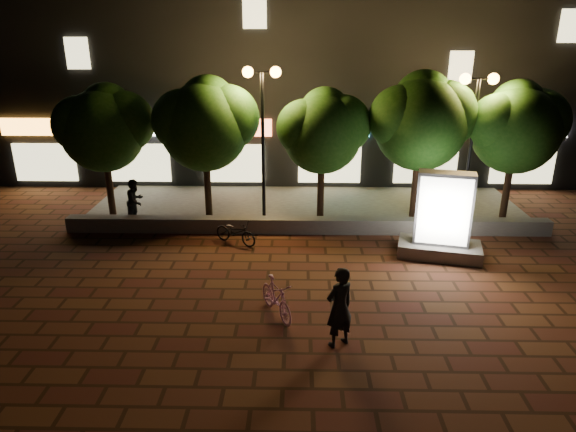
{
  "coord_description": "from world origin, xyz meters",
  "views": [
    {
      "loc": [
        -0.28,
        -11.75,
        6.34
      ],
      "look_at": [
        -0.57,
        1.5,
        1.49
      ],
      "focal_mm": 31.68,
      "sensor_mm": 36.0,
      "label": 1
    }
  ],
  "objects_px": {
    "tree_far_left": "(104,125)",
    "street_lamp_left": "(262,105)",
    "tree_left": "(206,121)",
    "tree_mid": "(324,128)",
    "tree_far_right": "(517,125)",
    "street_lamp_right": "(475,110)",
    "ad_kiosk": "(442,223)",
    "tree_right": "(422,118)",
    "scooter_parked": "(236,232)",
    "scooter_pink": "(276,298)",
    "rider": "(339,307)",
    "pedestrian": "(135,201)"
  },
  "relations": [
    {
      "from": "ad_kiosk",
      "to": "rider",
      "type": "distance_m",
      "value": 5.72
    },
    {
      "from": "tree_left",
      "to": "tree_mid",
      "type": "relative_size",
      "value": 1.09
    },
    {
      "from": "rider",
      "to": "pedestrian",
      "type": "bearing_deg",
      "value": -81.43
    },
    {
      "from": "scooter_pink",
      "to": "tree_right",
      "type": "bearing_deg",
      "value": 28.11
    },
    {
      "from": "street_lamp_right",
      "to": "tree_far_right",
      "type": "bearing_deg",
      "value": 9.61
    },
    {
      "from": "tree_right",
      "to": "scooter_parked",
      "type": "distance_m",
      "value": 7.31
    },
    {
      "from": "scooter_parked",
      "to": "tree_right",
      "type": "bearing_deg",
      "value": -37.77
    },
    {
      "from": "ad_kiosk",
      "to": "tree_far_right",
      "type": "bearing_deg",
      "value": 46.06
    },
    {
      "from": "street_lamp_right",
      "to": "pedestrian",
      "type": "relative_size",
      "value": 3.23
    },
    {
      "from": "tree_right",
      "to": "street_lamp_left",
      "type": "xyz_separation_m",
      "value": [
        -5.36,
        -0.26,
        0.46
      ]
    },
    {
      "from": "street_lamp_right",
      "to": "pedestrian",
      "type": "distance_m",
      "value": 11.78
    },
    {
      "from": "street_lamp_right",
      "to": "rider",
      "type": "bearing_deg",
      "value": -122.76
    },
    {
      "from": "tree_mid",
      "to": "tree_right",
      "type": "distance_m",
      "value": 3.32
    },
    {
      "from": "tree_far_right",
      "to": "street_lamp_right",
      "type": "xyz_separation_m",
      "value": [
        -1.55,
        -0.26,
        0.53
      ]
    },
    {
      "from": "tree_far_right",
      "to": "ad_kiosk",
      "type": "height_order",
      "value": "tree_far_right"
    },
    {
      "from": "tree_far_right",
      "to": "street_lamp_right",
      "type": "bearing_deg",
      "value": -170.39
    },
    {
      "from": "tree_far_left",
      "to": "tree_mid",
      "type": "relative_size",
      "value": 1.03
    },
    {
      "from": "tree_far_left",
      "to": "scooter_parked",
      "type": "bearing_deg",
      "value": -27.66
    },
    {
      "from": "ad_kiosk",
      "to": "scooter_pink",
      "type": "distance_m",
      "value": 5.9
    },
    {
      "from": "street_lamp_right",
      "to": "scooter_pink",
      "type": "height_order",
      "value": "street_lamp_right"
    },
    {
      "from": "tree_mid",
      "to": "tree_far_left",
      "type": "bearing_deg",
      "value": 180.0
    },
    {
      "from": "tree_far_right",
      "to": "tree_right",
      "type": "bearing_deg",
      "value": 180.0
    },
    {
      "from": "tree_far_left",
      "to": "pedestrian",
      "type": "relative_size",
      "value": 3.01
    },
    {
      "from": "tree_mid",
      "to": "scooter_parked",
      "type": "xyz_separation_m",
      "value": [
        -2.8,
        -2.46,
        -2.82
      ]
    },
    {
      "from": "ad_kiosk",
      "to": "scooter_pink",
      "type": "relative_size",
      "value": 1.66
    },
    {
      "from": "tree_right",
      "to": "tree_far_right",
      "type": "xyz_separation_m",
      "value": [
        3.2,
        -0.0,
        -0.2
      ]
    },
    {
      "from": "tree_far_left",
      "to": "street_lamp_left",
      "type": "xyz_separation_m",
      "value": [
        5.45,
        -0.26,
        0.74
      ]
    },
    {
      "from": "tree_right",
      "to": "street_lamp_left",
      "type": "bearing_deg",
      "value": -177.19
    },
    {
      "from": "tree_left",
      "to": "rider",
      "type": "bearing_deg",
      "value": -62.92
    },
    {
      "from": "tree_mid",
      "to": "street_lamp_right",
      "type": "distance_m",
      "value": 5.0
    },
    {
      "from": "pedestrian",
      "to": "scooter_pink",
      "type": "bearing_deg",
      "value": -121.05
    },
    {
      "from": "street_lamp_right",
      "to": "scooter_parked",
      "type": "height_order",
      "value": "street_lamp_right"
    },
    {
      "from": "tree_left",
      "to": "tree_mid",
      "type": "distance_m",
      "value": 4.0
    },
    {
      "from": "tree_far_left",
      "to": "tree_far_right",
      "type": "height_order",
      "value": "tree_far_right"
    },
    {
      "from": "tree_far_left",
      "to": "tree_right",
      "type": "distance_m",
      "value": 10.81
    },
    {
      "from": "ad_kiosk",
      "to": "pedestrian",
      "type": "relative_size",
      "value": 1.68
    },
    {
      "from": "scooter_pink",
      "to": "scooter_parked",
      "type": "bearing_deg",
      "value": 81.48
    },
    {
      "from": "tree_right",
      "to": "ad_kiosk",
      "type": "xyz_separation_m",
      "value": [
        0.07,
        -3.24,
        -2.52
      ]
    },
    {
      "from": "rider",
      "to": "pedestrian",
      "type": "height_order",
      "value": "rider"
    },
    {
      "from": "tree_mid",
      "to": "street_lamp_left",
      "type": "bearing_deg",
      "value": -172.69
    },
    {
      "from": "scooter_pink",
      "to": "street_lamp_right",
      "type": "bearing_deg",
      "value": 18.53
    },
    {
      "from": "tree_far_right",
      "to": "street_lamp_left",
      "type": "height_order",
      "value": "street_lamp_left"
    },
    {
      "from": "tree_mid",
      "to": "street_lamp_right",
      "type": "height_order",
      "value": "street_lamp_right"
    },
    {
      "from": "tree_far_left",
      "to": "street_lamp_left",
      "type": "bearing_deg",
      "value": -2.76
    },
    {
      "from": "tree_far_right",
      "to": "tree_far_left",
      "type": "bearing_deg",
      "value": -180.0
    },
    {
      "from": "tree_far_right",
      "to": "rider",
      "type": "xyz_separation_m",
      "value": [
        -6.46,
        -7.89,
        -2.46
      ]
    },
    {
      "from": "street_lamp_left",
      "to": "ad_kiosk",
      "type": "height_order",
      "value": "street_lamp_left"
    },
    {
      "from": "tree_right",
      "to": "tree_far_right",
      "type": "distance_m",
      "value": 3.2
    },
    {
      "from": "tree_left",
      "to": "tree_right",
      "type": "xyz_separation_m",
      "value": [
        7.3,
        0.0,
        0.12
      ]
    },
    {
      "from": "tree_mid",
      "to": "scooter_parked",
      "type": "height_order",
      "value": "tree_mid"
    }
  ]
}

